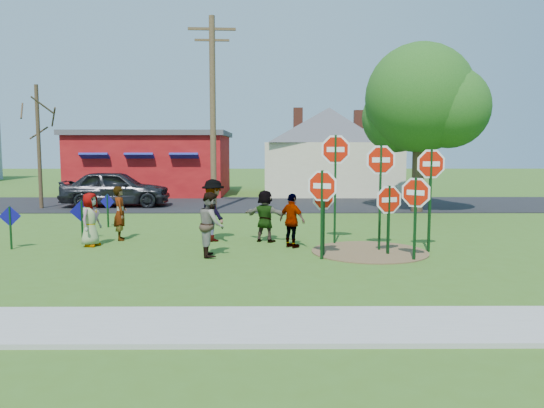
{
  "coord_description": "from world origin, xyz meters",
  "views": [
    {
      "loc": [
        1.71,
        -15.4,
        2.86
      ],
      "look_at": [
        1.82,
        1.0,
        1.13
      ],
      "focal_mm": 35.0,
      "sensor_mm": 36.0,
      "label": 1
    }
  ],
  "objects": [
    {
      "name": "person_d",
      "position": [
        0.0,
        0.82,
        0.96
      ],
      "size": [
        1.19,
        1.43,
        1.92
      ],
      "primitive_type": "imported",
      "rotation": [
        0.0,
        0.0,
        2.04
      ],
      "color": "#303034",
      "rests_on": "ground"
    },
    {
      "name": "blue_diamond_b",
      "position": [
        -5.61,
        -0.51,
        0.77
      ],
      "size": [
        0.58,
        0.13,
        1.24
      ],
      "rotation": [
        0.0,
        0.0,
        0.19
      ],
      "color": "#0E3514",
      "rests_on": "ground"
    },
    {
      "name": "red_building",
      "position": [
        -5.5,
        17.99,
        1.97
      ],
      "size": [
        9.4,
        7.69,
        3.9
      ],
      "color": "maroon",
      "rests_on": "ground"
    },
    {
      "name": "person_a",
      "position": [
        -3.5,
        -0.04,
        0.79
      ],
      "size": [
        0.69,
        0.88,
        1.57
      ],
      "primitive_type": "imported",
      "rotation": [
        0.0,
        0.0,
        1.3
      ],
      "color": "#393B80",
      "rests_on": "ground"
    },
    {
      "name": "person_e",
      "position": [
        2.39,
        -0.32,
        0.79
      ],
      "size": [
        0.93,
        0.92,
        1.57
      ],
      "primitive_type": "imported",
      "rotation": [
        0.0,
        0.0,
        2.36
      ],
      "color": "#3F2A50",
      "rests_on": "ground"
    },
    {
      "name": "dirt_patch",
      "position": [
        4.5,
        -1.0,
        0.01
      ],
      "size": [
        3.2,
        3.2,
        0.03
      ],
      "primitive_type": "cylinder",
      "color": "brown",
      "rests_on": "ground"
    },
    {
      "name": "stop_sign_b",
      "position": [
        3.69,
        0.27,
        2.49
      ],
      "size": [
        1.15,
        0.26,
        3.41
      ],
      "rotation": [
        0.0,
        0.0,
        -0.2
      ],
      "color": "#0E3514",
      "rests_on": "ground"
    },
    {
      "name": "stop_sign_d",
      "position": [
        6.15,
        -0.94,
        2.17
      ],
      "size": [
        1.09,
        0.13,
        2.98
      ],
      "rotation": [
        0.0,
        0.0,
        0.11
      ],
      "color": "#0E3514",
      "rests_on": "ground"
    },
    {
      "name": "sidewalk",
      "position": [
        0.0,
        -7.2,
        0.04
      ],
      "size": [
        22.0,
        1.8,
        0.08
      ],
      "primitive_type": "cube",
      "color": "#9E9E99",
      "rests_on": "ground"
    },
    {
      "name": "blue_diamond_d",
      "position": [
        -4.12,
        3.7,
        0.76
      ],
      "size": [
        0.54,
        0.16,
        1.22
      ],
      "rotation": [
        0.0,
        0.0,
        -0.27
      ],
      "color": "#0E3514",
      "rests_on": "ground"
    },
    {
      "name": "stop_sign_g",
      "position": [
        3.16,
        -1.51,
        1.42
      ],
      "size": [
        0.83,
        0.53,
        2.07
      ],
      "rotation": [
        0.0,
        0.0,
        0.56
      ],
      "color": "#0E3514",
      "rests_on": "ground"
    },
    {
      "name": "bare_tree_west",
      "position": [
        -9.05,
        9.6,
        3.75
      ],
      "size": [
        1.8,
        1.8,
        5.8
      ],
      "color": "#382819",
      "rests_on": "ground"
    },
    {
      "name": "person_c",
      "position": [
        0.19,
        -1.49,
        0.86
      ],
      "size": [
        0.78,
        0.93,
        1.72
      ],
      "primitive_type": "imported",
      "rotation": [
        0.0,
        0.0,
        1.74
      ],
      "color": "brown",
      "rests_on": "ground"
    },
    {
      "name": "stop_sign_a",
      "position": [
        3.09,
        -1.9,
        1.69
      ],
      "size": [
        0.98,
        0.52,
        2.45
      ],
      "rotation": [
        0.0,
        0.0,
        -0.47
      ],
      "color": "#0E3514",
      "rests_on": "ground"
    },
    {
      "name": "utility_pole",
      "position": [
        -0.81,
        8.93,
        4.6
      ],
      "size": [
        2.14,
        0.27,
        8.75
      ],
      "rotation": [
        0.0,
        0.0,
        0.06
      ],
      "color": "#4C3823",
      "rests_on": "ground"
    },
    {
      "name": "blue_diamond_c",
      "position": [
        -4.14,
        1.08,
        0.77
      ],
      "size": [
        0.64,
        0.33,
        1.25
      ],
      "rotation": [
        0.0,
        0.0,
        0.46
      ],
      "color": "#0E3514",
      "rests_on": "ground"
    },
    {
      "name": "leafy_tree",
      "position": [
        8.49,
        8.17,
        4.81
      ],
      "size": [
        5.25,
        4.79,
        7.47
      ],
      "color": "#382819",
      "rests_on": "ground"
    },
    {
      "name": "suv",
      "position": [
        -5.74,
        10.39,
        0.92
      ],
      "size": [
        5.29,
        2.41,
        1.76
      ],
      "primitive_type": "imported",
      "rotation": [
        0.0,
        0.0,
        1.64
      ],
      "color": "#2D2D32",
      "rests_on": "road"
    },
    {
      "name": "cream_house",
      "position": [
        5.5,
        18.0,
        2.92
      ],
      "size": [
        9.4,
        9.4,
        6.5
      ],
      "color": "beige",
      "rests_on": "ground"
    },
    {
      "name": "ground",
      "position": [
        0.0,
        0.0,
        0.0
      ],
      "size": [
        120.0,
        120.0,
        0.0
      ],
      "primitive_type": "plane",
      "color": "#3D621C",
      "rests_on": "ground"
    },
    {
      "name": "stop_sign_e",
      "position": [
        4.93,
        -1.35,
        1.35
      ],
      "size": [
        0.99,
        0.36,
        2.01
      ],
      "rotation": [
        0.0,
        0.0,
        0.33
      ],
      "color": "#0E3514",
      "rests_on": "ground"
    },
    {
      "name": "person_b",
      "position": [
        -2.92,
        1.0,
        0.84
      ],
      "size": [
        0.57,
        0.71,
        1.69
      ],
      "primitive_type": "imported",
      "rotation": [
        0.0,
        0.0,
        1.87
      ],
      "color": "#2E7B69",
      "rests_on": "ground"
    },
    {
      "name": "stop_sign_c",
      "position": [
        4.81,
        -0.77,
        2.18
      ],
      "size": [
        1.11,
        0.08,
        3.09
      ],
      "rotation": [
        0.0,
        0.0,
        -0.04
      ],
      "color": "#0E3514",
      "rests_on": "ground"
    },
    {
      "name": "road",
      "position": [
        0.0,
        11.5,
        0.02
      ],
      "size": [
        120.0,
        7.5,
        0.04
      ],
      "primitive_type": "cube",
      "color": "black",
      "rests_on": "ground"
    },
    {
      "name": "stop_sign_f",
      "position": [
        5.43,
        -2.11,
        1.59
      ],
      "size": [
        0.85,
        0.62,
        2.26
      ],
      "rotation": [
        0.0,
        0.0,
        -0.63
      ],
      "color": "#0E3514",
      "rests_on": "ground"
    },
    {
      "name": "person_f",
      "position": [
        1.61,
        0.67,
        0.8
      ],
      "size": [
        1.54,
        1.04,
        1.6
      ],
      "primitive_type": "imported",
      "rotation": [
        0.0,
        0.0,
        2.72
      ],
      "color": "#235737",
      "rests_on": "ground"
    }
  ]
}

